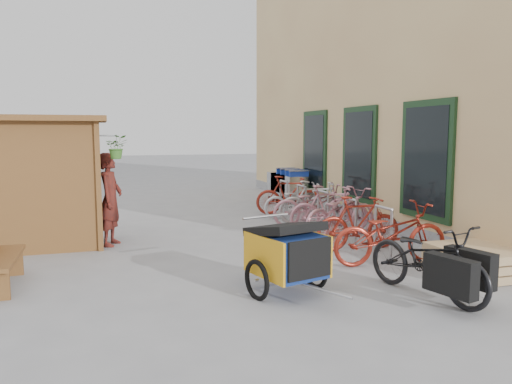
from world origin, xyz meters
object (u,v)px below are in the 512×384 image
object	(u,v)px
bike_0	(390,234)
bike_7	(288,195)
cargo_bike	(429,260)
bike_6	(297,201)
shopping_carts	(287,183)
bike_3	(330,209)
bike_4	(313,205)
person_kiosk	(110,199)
bike_1	(359,223)
kiosk	(42,163)
pallet_stack	(475,261)
bike_2	(341,213)
child_trailer	(287,252)
bike_5	(315,203)

from	to	relation	value
bike_0	bike_7	size ratio (longest dim) A/B	1.15
cargo_bike	bike_6	distance (m)	6.04
shopping_carts	cargo_bike	world-z (taller)	shopping_carts
cargo_bike	bike_3	world-z (taller)	bike_3
shopping_carts	bike_4	size ratio (longest dim) A/B	1.08
person_kiosk	bike_1	bearing A→B (deg)	-92.34
shopping_carts	cargo_bike	distance (m)	8.60
kiosk	person_kiosk	xyz separation A→B (m)	(1.17, -0.20, -0.68)
bike_4	bike_7	size ratio (longest dim) A/B	1.12
shopping_carts	bike_3	size ratio (longest dim) A/B	1.18
pallet_stack	bike_4	size ratio (longest dim) A/B	0.65
pallet_stack	bike_3	size ratio (longest dim) A/B	0.71
bike_0	bike_2	world-z (taller)	bike_0
bike_1	bike_7	size ratio (longest dim) A/B	0.99
kiosk	cargo_bike	size ratio (longest dim) A/B	1.27
kiosk	child_trailer	bearing A→B (deg)	-49.11
bike_5	bike_0	bearing A→B (deg)	-173.10
bike_0	bike_7	xyz separation A→B (m)	(0.23, 5.09, -0.00)
bike_0	cargo_bike	bearing A→B (deg)	170.14
cargo_bike	bike_3	distance (m)	4.14
pallet_stack	cargo_bike	xyz separation A→B (m)	(-1.30, -0.66, 0.28)
person_kiosk	bike_7	size ratio (longest dim) A/B	1.04
bike_4	bike_0	bearing A→B (deg)	-175.53
bike_6	person_kiosk	bearing A→B (deg)	118.24
child_trailer	shopping_carts	bearing A→B (deg)	54.22
bike_1	shopping_carts	bearing A→B (deg)	-7.21
bike_0	bike_3	size ratio (longest dim) A/B	1.13
pallet_stack	shopping_carts	distance (m)	7.85
bike_7	bike_0	bearing A→B (deg)	-168.18
pallet_stack	shopping_carts	xyz separation A→B (m)	(-0.00, 7.84, 0.41)
bike_7	bike_5	bearing A→B (deg)	-162.90
bike_4	pallet_stack	bearing A→B (deg)	-163.10
person_kiosk	bike_2	bearing A→B (deg)	-78.51
bike_1	bike_2	distance (m)	1.09
bike_1	bike_2	size ratio (longest dim) A/B	0.86
kiosk	bike_7	bearing A→B (deg)	20.55
bike_0	bike_1	distance (m)	1.05
shopping_carts	bike_5	size ratio (longest dim) A/B	1.19
bike_0	bike_5	size ratio (longest dim) A/B	1.13
child_trailer	pallet_stack	bearing A→B (deg)	-15.87
cargo_bike	bike_5	size ratio (longest dim) A/B	1.16
kiosk	bike_4	world-z (taller)	kiosk
pallet_stack	bike_7	xyz separation A→B (m)	(-0.66, 5.98, 0.29)
bike_0	bike_4	distance (m)	3.39
person_kiosk	child_trailer	bearing A→B (deg)	-129.52
kiosk	bike_7	size ratio (longest dim) A/B	1.50
bike_7	shopping_carts	bearing A→B (deg)	-5.18
child_trailer	bike_6	world-z (taller)	child_trailer
child_trailer	bike_4	xyz separation A→B (m)	(2.25, 4.22, -0.07)
person_kiosk	bike_0	distance (m)	5.07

